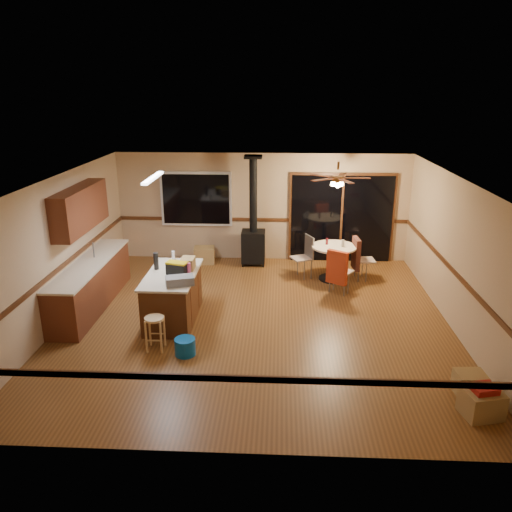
# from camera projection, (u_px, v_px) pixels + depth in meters

# --- Properties ---
(floor) EXTENTS (7.00, 7.00, 0.00)m
(floor) POSITION_uv_depth(u_px,v_px,m) (255.00, 321.00, 9.15)
(floor) COLOR brown
(floor) RESTS_ON ground
(ceiling) EXTENTS (7.00, 7.00, 0.00)m
(ceiling) POSITION_uv_depth(u_px,v_px,m) (255.00, 180.00, 8.31)
(ceiling) COLOR silver
(ceiling) RESTS_ON ground
(wall_back) EXTENTS (7.00, 0.00, 7.00)m
(wall_back) POSITION_uv_depth(u_px,v_px,m) (263.00, 207.00, 12.04)
(wall_back) COLOR tan
(wall_back) RESTS_ON ground
(wall_front) EXTENTS (7.00, 0.00, 7.00)m
(wall_front) POSITION_uv_depth(u_px,v_px,m) (239.00, 356.00, 5.42)
(wall_front) COLOR tan
(wall_front) RESTS_ON ground
(wall_left) EXTENTS (0.00, 7.00, 7.00)m
(wall_left) POSITION_uv_depth(u_px,v_px,m) (59.00, 250.00, 8.89)
(wall_left) COLOR tan
(wall_left) RESTS_ON ground
(wall_right) EXTENTS (0.00, 7.00, 7.00)m
(wall_right) POSITION_uv_depth(u_px,v_px,m) (458.00, 257.00, 8.56)
(wall_right) COLOR tan
(wall_right) RESTS_ON ground
(chair_rail) EXTENTS (7.00, 7.00, 0.08)m
(chair_rail) POSITION_uv_depth(u_px,v_px,m) (255.00, 269.00, 8.82)
(chair_rail) COLOR #452411
(chair_rail) RESTS_ON ground
(window) EXTENTS (1.72, 0.10, 1.32)m
(window) POSITION_uv_depth(u_px,v_px,m) (196.00, 199.00, 12.00)
(window) COLOR black
(window) RESTS_ON ground
(sliding_door) EXTENTS (2.52, 0.10, 2.10)m
(sliding_door) POSITION_uv_depth(u_px,v_px,m) (341.00, 219.00, 11.98)
(sliding_door) COLOR black
(sliding_door) RESTS_ON ground
(lower_cabinets) EXTENTS (0.60, 3.00, 0.86)m
(lower_cabinets) POSITION_uv_depth(u_px,v_px,m) (91.00, 285.00, 9.63)
(lower_cabinets) COLOR #5C2A17
(lower_cabinets) RESTS_ON ground
(countertop) EXTENTS (0.64, 3.04, 0.04)m
(countertop) POSITION_uv_depth(u_px,v_px,m) (89.00, 263.00, 9.48)
(countertop) COLOR beige
(countertop) RESTS_ON lower_cabinets
(upper_cabinets) EXTENTS (0.35, 2.00, 0.80)m
(upper_cabinets) POSITION_uv_depth(u_px,v_px,m) (80.00, 209.00, 9.35)
(upper_cabinets) COLOR #5C2A17
(upper_cabinets) RESTS_ON ground
(kitchen_island) EXTENTS (0.88, 1.68, 0.90)m
(kitchen_island) POSITION_uv_depth(u_px,v_px,m) (173.00, 296.00, 9.07)
(kitchen_island) COLOR #4C2713
(kitchen_island) RESTS_ON ground
(wood_stove) EXTENTS (0.55, 0.50, 2.52)m
(wood_stove) POSITION_uv_depth(u_px,v_px,m) (253.00, 235.00, 11.80)
(wood_stove) COLOR black
(wood_stove) RESTS_ON ground
(ceiling_fan) EXTENTS (0.24, 0.24, 0.55)m
(ceiling_fan) POSITION_uv_depth(u_px,v_px,m) (338.00, 180.00, 10.39)
(ceiling_fan) COLOR brown
(ceiling_fan) RESTS_ON ceiling
(fluorescent_strip) EXTENTS (0.10, 1.20, 0.04)m
(fluorescent_strip) POSITION_uv_depth(u_px,v_px,m) (153.00, 178.00, 8.69)
(fluorescent_strip) COLOR white
(fluorescent_strip) RESTS_ON ceiling
(toolbox_grey) EXTENTS (0.52, 0.39, 0.15)m
(toolbox_grey) POSITION_uv_depth(u_px,v_px,m) (180.00, 281.00, 8.39)
(toolbox_grey) COLOR slate
(toolbox_grey) RESTS_ON kitchen_island
(toolbox_black) EXTENTS (0.40, 0.28, 0.20)m
(toolbox_black) POSITION_uv_depth(u_px,v_px,m) (177.00, 269.00, 8.85)
(toolbox_black) COLOR black
(toolbox_black) RESTS_ON kitchen_island
(toolbox_yellow_lid) EXTENTS (0.41, 0.29, 0.03)m
(toolbox_yellow_lid) POSITION_uv_depth(u_px,v_px,m) (177.00, 263.00, 8.82)
(toolbox_yellow_lid) COLOR gold
(toolbox_yellow_lid) RESTS_ON toolbox_black
(box_on_island) EXTENTS (0.24, 0.33, 0.21)m
(box_on_island) POSITION_uv_depth(u_px,v_px,m) (188.00, 264.00, 9.09)
(box_on_island) COLOR olive
(box_on_island) RESTS_ON kitchen_island
(bottle_dark) EXTENTS (0.12, 0.12, 0.31)m
(bottle_dark) POSITION_uv_depth(u_px,v_px,m) (156.00, 261.00, 9.08)
(bottle_dark) COLOR black
(bottle_dark) RESTS_ON kitchen_island
(bottle_pink) EXTENTS (0.09, 0.09, 0.21)m
(bottle_pink) POSITION_uv_depth(u_px,v_px,m) (189.00, 269.00, 8.85)
(bottle_pink) COLOR #D84C8C
(bottle_pink) RESTS_ON kitchen_island
(bottle_white) EXTENTS (0.06, 0.06, 0.18)m
(bottle_white) POSITION_uv_depth(u_px,v_px,m) (173.00, 255.00, 9.58)
(bottle_white) COLOR white
(bottle_white) RESTS_ON kitchen_island
(bar_stool) EXTENTS (0.36, 0.36, 0.57)m
(bar_stool) POSITION_uv_depth(u_px,v_px,m) (155.00, 333.00, 8.06)
(bar_stool) COLOR tan
(bar_stool) RESTS_ON floor
(blue_bucket) EXTENTS (0.42, 0.42, 0.28)m
(blue_bucket) POSITION_uv_depth(u_px,v_px,m) (185.00, 347.00, 7.95)
(blue_bucket) COLOR #0D5CB7
(blue_bucket) RESTS_ON floor
(dining_table) EXTENTS (0.98, 0.98, 0.78)m
(dining_table) POSITION_uv_depth(u_px,v_px,m) (334.00, 257.00, 10.93)
(dining_table) COLOR black
(dining_table) RESTS_ON ground
(glass_red) EXTENTS (0.06, 0.06, 0.14)m
(glass_red) POSITION_uv_depth(u_px,v_px,m) (327.00, 241.00, 10.93)
(glass_red) COLOR #590C14
(glass_red) RESTS_ON dining_table
(glass_cream) EXTENTS (0.08, 0.08, 0.16)m
(glass_cream) POSITION_uv_depth(u_px,v_px,m) (343.00, 243.00, 10.77)
(glass_cream) COLOR beige
(glass_cream) RESTS_ON dining_table
(chair_left) EXTENTS (0.53, 0.53, 0.51)m
(chair_left) POSITION_uv_depth(u_px,v_px,m) (306.00, 252.00, 11.07)
(chair_left) COLOR tan
(chair_left) RESTS_ON ground
(chair_near) EXTENTS (0.61, 0.62, 0.70)m
(chair_near) POSITION_uv_depth(u_px,v_px,m) (338.00, 267.00, 10.10)
(chair_near) COLOR tan
(chair_near) RESTS_ON ground
(chair_right) EXTENTS (0.50, 0.46, 0.70)m
(chair_right) POSITION_uv_depth(u_px,v_px,m) (357.00, 254.00, 10.92)
(chair_right) COLOR tan
(chair_right) RESTS_ON ground
(box_under_window) EXTENTS (0.53, 0.44, 0.39)m
(box_under_window) POSITION_uv_depth(u_px,v_px,m) (204.00, 255.00, 12.08)
(box_under_window) COLOR olive
(box_under_window) RESTS_ON floor
(box_corner_a) EXTENTS (0.55, 0.50, 0.36)m
(box_corner_a) POSITION_uv_depth(u_px,v_px,m) (481.00, 403.00, 6.46)
(box_corner_a) COLOR olive
(box_corner_a) RESTS_ON floor
(box_corner_b) EXTENTS (0.42, 0.37, 0.32)m
(box_corner_b) POSITION_uv_depth(u_px,v_px,m) (470.00, 383.00, 6.93)
(box_corner_b) COLOR olive
(box_corner_b) RESTS_ON floor
(box_small_red) EXTENTS (0.35, 0.32, 0.08)m
(box_small_red) POSITION_uv_depth(u_px,v_px,m) (484.00, 389.00, 6.39)
(box_small_red) COLOR maroon
(box_small_red) RESTS_ON box_corner_a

